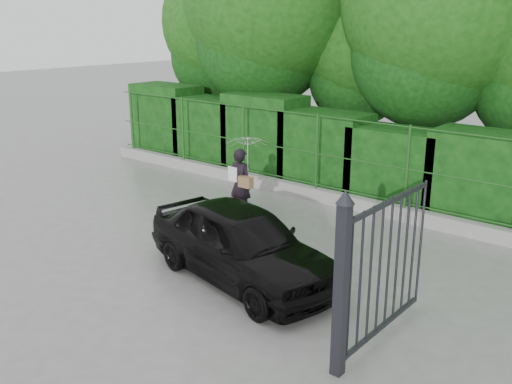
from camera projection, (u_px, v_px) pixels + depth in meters
The scene contains 8 objects.
ground at pixel (163, 251), 10.73m from camera, with size 80.00×80.00×0.00m, color gray.
kerb at pixel (302, 191), 13.99m from camera, with size 14.00×0.25×0.30m, color #9E9E99.
fence at pixel (310, 150), 13.55m from camera, with size 14.13×0.06×1.80m.
hedge at pixel (320, 149), 14.57m from camera, with size 14.20×1.20×2.26m.
trees at pixel (417, 2), 14.37m from camera, with size 17.10×6.15×8.08m.
gate at pixel (362, 273), 7.02m from camera, with size 0.22×2.33×2.36m.
woman at pixel (245, 165), 12.21m from camera, with size 0.90×0.92×1.83m.
car at pixel (242, 243), 9.39m from camera, with size 1.54×3.82×1.30m, color black.
Camera 1 is at (7.73, -6.50, 4.17)m, focal length 40.00 mm.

